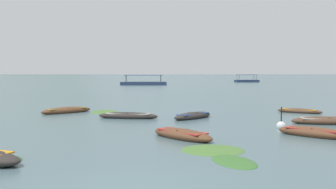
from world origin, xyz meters
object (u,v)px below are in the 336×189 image
object	(u,v)px
rowboat_2	(299,111)
mooring_buoy	(281,126)
rowboat_7	(128,116)
ferry_0	(144,83)
rowboat_1	(327,121)
ferry_1	(247,81)
rowboat_5	(193,116)
rowboat_4	(182,135)
rowboat_3	(67,110)
rowboat_6	(314,133)

from	to	relation	value
rowboat_2	mooring_buoy	size ratio (longest dim) A/B	2.56
rowboat_7	ferry_0	xyz separation A→B (m)	(-9.20, 63.22, 0.30)
rowboat_1	mooring_buoy	size ratio (longest dim) A/B	3.17
ferry_1	mooring_buoy	world-z (taller)	ferry_1
rowboat_5	ferry_1	world-z (taller)	ferry_1
rowboat_4	mooring_buoy	size ratio (longest dim) A/B	2.61
rowboat_5	rowboat_7	distance (m)	3.95
rowboat_2	rowboat_7	distance (m)	11.98
rowboat_5	ferry_1	distance (m)	93.51
rowboat_5	mooring_buoy	size ratio (longest dim) A/B	2.68
rowboat_5	mooring_buoy	bearing A→B (deg)	-38.08
rowboat_3	rowboat_5	distance (m)	9.12
rowboat_1	mooring_buoy	bearing A→B (deg)	-147.90
rowboat_2	ferry_0	xyz separation A→B (m)	(-20.42, 59.01, 0.33)
rowboat_3	rowboat_7	distance (m)	5.56
ferry_0	rowboat_1	bearing A→B (deg)	-72.46
rowboat_7	rowboat_3	bearing A→B (deg)	151.14
rowboat_4	rowboat_7	bearing A→B (deg)	118.88
rowboat_3	ferry_1	size ratio (longest dim) A/B	0.45
rowboat_6	ferry_0	world-z (taller)	ferry_0
rowboat_6	rowboat_3	bearing A→B (deg)	149.75
rowboat_3	rowboat_5	bearing A→B (deg)	-14.98
ferry_1	mooring_buoy	size ratio (longest dim) A/B	6.42
mooring_buoy	rowboat_1	bearing A→B (deg)	32.10
rowboat_7	mooring_buoy	world-z (taller)	mooring_buoy
rowboat_2	rowboat_3	bearing A→B (deg)	-174.60
rowboat_2	rowboat_6	distance (m)	9.99
rowboat_2	rowboat_6	bearing A→B (deg)	-100.81
rowboat_3	mooring_buoy	size ratio (longest dim) A/B	2.89
rowboat_4	ferry_1	world-z (taller)	ferry_1
rowboat_2	ferry_1	world-z (taller)	ferry_1
rowboat_5	ferry_1	bearing A→B (deg)	81.36
rowboat_7	mooring_buoy	bearing A→B (deg)	-20.78
rowboat_3	rowboat_6	distance (m)	16.46
rowboat_7	rowboat_6	bearing A→B (deg)	-30.96
rowboat_2	ferry_1	distance (m)	88.84
rowboat_3	ferry_0	world-z (taller)	ferry_0
mooring_buoy	rowboat_7	bearing A→B (deg)	159.22
ferry_1	mooring_buoy	xyz separation A→B (m)	(-9.54, -95.99, -0.34)
rowboat_3	ferry_1	world-z (taller)	ferry_1
rowboat_4	rowboat_6	xyz separation A→B (m)	(5.68, 1.03, 0.00)
rowboat_4	ferry_1	bearing A→B (deg)	81.80
rowboat_4	ferry_1	distance (m)	100.45
rowboat_1	rowboat_5	size ratio (longest dim) A/B	1.19
rowboat_3	rowboat_1	bearing A→B (deg)	-14.42
rowboat_5	rowboat_6	distance (m)	8.03
rowboat_3	rowboat_4	world-z (taller)	rowboat_4
rowboat_4	mooring_buoy	bearing A→B (deg)	35.63
rowboat_3	ferry_1	xyz separation A→B (m)	(22.86, 90.10, 0.29)
rowboat_6	rowboat_7	world-z (taller)	rowboat_6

